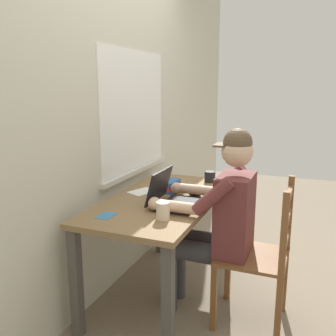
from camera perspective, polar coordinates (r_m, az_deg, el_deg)
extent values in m
plane|color=gray|center=(2.88, -0.77, -18.46)|extent=(8.00, 8.00, 0.00)
cube|color=beige|center=(2.66, -9.34, 8.47)|extent=(6.00, 0.04, 2.60)
cube|color=white|center=(2.99, -5.10, 8.73)|extent=(1.04, 0.01, 0.92)
cube|color=beige|center=(3.05, -4.83, -0.34)|extent=(1.10, 0.06, 0.04)
cube|color=olive|center=(2.59, -0.81, -4.94)|extent=(1.36, 0.68, 0.03)
cube|color=#4C4742|center=(2.11, -0.01, -20.13)|extent=(0.06, 0.06, 0.69)
cube|color=#4C4742|center=(3.19, 8.54, -8.53)|extent=(0.06, 0.06, 0.69)
cube|color=#4C4742|center=(2.36, -13.88, -16.73)|extent=(0.06, 0.06, 0.69)
cube|color=#4C4742|center=(3.36, -1.25, -7.28)|extent=(0.06, 0.06, 0.69)
cube|color=brown|center=(2.36, 10.19, -6.97)|extent=(0.34, 0.20, 0.50)
sphere|color=#DBB293|center=(2.26, 10.57, 2.51)|extent=(0.19, 0.19, 0.19)
sphere|color=brown|center=(2.25, 10.62, 3.82)|extent=(0.17, 0.17, 0.17)
cube|color=brown|center=(2.27, 8.49, 3.49)|extent=(0.13, 0.10, 0.01)
cylinder|color=#38383D|center=(2.42, 4.75, -12.72)|extent=(0.13, 0.40, 0.13)
cylinder|color=#38383D|center=(2.58, 5.96, -11.11)|extent=(0.13, 0.40, 0.13)
cylinder|color=#38383D|center=(2.58, 0.22, -16.58)|extent=(0.10, 0.10, 0.45)
cylinder|color=#38383D|center=(2.73, 1.67, -14.87)|extent=(0.10, 0.10, 0.45)
cylinder|color=brown|center=(2.14, 6.88, -4.34)|extent=(0.10, 0.25, 0.24)
cylinder|color=#DBB293|center=(2.24, 1.10, -5.92)|extent=(0.07, 0.28, 0.07)
sphere|color=#DBB293|center=(2.30, -2.09, -5.43)|extent=(0.08, 0.08, 0.08)
cylinder|color=brown|center=(2.52, 9.26, -1.87)|extent=(0.10, 0.25, 0.24)
cylinder|color=#DBB293|center=(2.60, 4.24, -3.32)|extent=(0.07, 0.28, 0.07)
sphere|color=#DBB293|center=(2.63, 1.27, -3.07)|extent=(0.08, 0.08, 0.08)
cube|color=brown|center=(2.44, 12.77, -13.03)|extent=(0.42, 0.42, 0.02)
cube|color=brown|center=(2.74, 9.15, -15.17)|extent=(0.04, 0.04, 0.43)
cube|color=brown|center=(2.42, 7.01, -19.17)|extent=(0.04, 0.04, 0.43)
cube|color=brown|center=(2.69, 17.37, -16.10)|extent=(0.04, 0.04, 0.43)
cube|color=brown|center=(2.37, 16.53, -20.38)|extent=(0.04, 0.04, 0.43)
cube|color=brown|center=(2.51, 18.08, -6.49)|extent=(0.04, 0.04, 0.48)
cube|color=brown|center=(2.15, 17.32, -9.63)|extent=(0.04, 0.04, 0.48)
cube|color=brown|center=(2.37, 17.54, -10.66)|extent=(0.36, 0.02, 0.04)
cube|color=brown|center=(2.32, 17.76, -7.47)|extent=(0.36, 0.02, 0.04)
cube|color=brown|center=(2.28, 18.00, -4.16)|extent=(0.36, 0.02, 0.04)
cube|color=black|center=(2.41, 1.81, -5.64)|extent=(0.33, 0.23, 0.02)
cube|color=#2B2B2D|center=(2.40, 1.82, -5.43)|extent=(0.29, 0.17, 0.00)
cube|color=black|center=(2.42, -1.35, -2.68)|extent=(0.33, 0.07, 0.22)
cube|color=#4C515B|center=(2.42, -1.35, -2.68)|extent=(0.29, 0.05, 0.18)
ellipsoid|color=black|center=(2.62, 4.16, -3.92)|extent=(0.06, 0.10, 0.03)
cylinder|color=beige|center=(2.16, -0.77, -6.54)|extent=(0.08, 0.08, 0.10)
torus|color=beige|center=(2.21, -0.25, -6.00)|extent=(0.05, 0.01, 0.05)
cylinder|color=black|center=(3.00, 6.42, -1.34)|extent=(0.09, 0.09, 0.09)
torus|color=black|center=(3.05, 6.70, -1.03)|extent=(0.05, 0.01, 0.05)
cube|color=#2D5B9E|center=(2.73, 0.13, -3.40)|extent=(0.18, 0.14, 0.02)
cube|color=#BC332D|center=(2.72, 0.27, -2.84)|extent=(0.18, 0.13, 0.03)
cube|color=#2D5B9E|center=(2.72, -0.08, -2.15)|extent=(0.18, 0.15, 0.03)
cube|color=white|center=(2.72, -3.91, -3.63)|extent=(0.24, 0.21, 0.01)
cube|color=teal|center=(2.26, -9.48, -7.21)|extent=(0.13, 0.09, 0.00)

